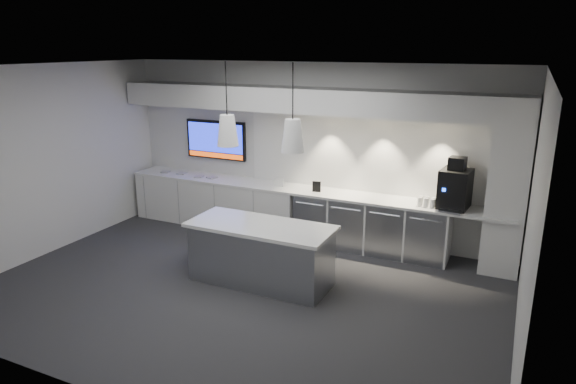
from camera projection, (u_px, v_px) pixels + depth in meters
The scene contains 28 objects.
floor at pixel (240, 290), 7.11m from camera, with size 7.00×7.00×0.00m, color #2D2D2F.
ceiling at pixel (234, 68), 6.28m from camera, with size 7.00×7.00×0.00m, color black.
wall_back at pixel (311, 151), 8.87m from camera, with size 7.00×7.00×0.00m, color silver.
wall_front at pixel (92, 253), 4.52m from camera, with size 7.00×7.00×0.00m, color silver.
wall_left at pixel (46, 161), 8.13m from camera, with size 7.00×7.00×0.00m, color silver.
wall_right at pixel (531, 224), 5.27m from camera, with size 7.00×7.00×0.00m, color silver.
back_counter at pixel (303, 190), 8.76m from camera, with size 6.80×0.65×0.04m, color white.
left_base_cabinets at pixel (217, 202), 9.60m from camera, with size 3.30×0.63×0.86m, color white.
fridge_unit_a at pixel (316, 217), 8.79m from camera, with size 0.60×0.61×0.85m, color #9A9EA3.
fridge_unit_b at pixel (351, 222), 8.53m from camera, with size 0.60×0.61×0.85m, color #9A9EA3.
fridge_unit_c at pixel (388, 228), 8.27m from camera, with size 0.60×0.61×0.85m, color #9A9EA3.
fridge_unit_d at pixel (428, 234), 8.02m from camera, with size 0.60×0.61×0.85m, color #9A9EA3.
backsplash at pixel (378, 154), 8.35m from camera, with size 4.60×0.03×1.30m, color white.
soffit at pixel (304, 100), 8.36m from camera, with size 6.90×0.60×0.40m, color white.
column at pixel (508, 187), 7.36m from camera, with size 0.55×0.55×2.60m, color white.
wall_tv at pixel (216, 140), 9.59m from camera, with size 1.25×0.07×0.72m.
island at pixel (261, 253), 7.24m from camera, with size 2.05×0.88×0.87m.
bin at pixel (201, 247), 7.97m from camera, with size 0.35×0.35×0.50m, color #9A9EA3.
coffee_machine at pixel (455, 187), 7.68m from camera, with size 0.47×0.63×0.78m.
sign_black at pixel (317, 187), 8.56m from camera, with size 0.14×0.02×0.18m, color black.
sign_white at pixel (279, 183), 8.89m from camera, with size 0.18×0.02×0.14m, color white.
cup_cluster at pixel (427, 202), 7.79m from camera, with size 0.26×0.17×0.14m, color white, non-canonical shape.
tray_a at pixel (165, 172), 9.88m from camera, with size 0.16×0.16×0.03m, color #A1A1A1.
tray_b at pixel (182, 173), 9.77m from camera, with size 0.16×0.16×0.03m, color #A1A1A1.
tray_c at pixel (199, 177), 9.53m from camera, with size 0.16×0.16×0.03m, color #A1A1A1.
tray_d at pixel (212, 178), 9.46m from camera, with size 0.16×0.16×0.03m, color #A1A1A1.
pendant_left at pixel (228, 130), 6.96m from camera, with size 0.30×0.30×1.13m.
pendant_right at pixel (293, 136), 6.56m from camera, with size 0.30×0.30×1.13m.
Camera 1 is at (3.35, -5.56, 3.27)m, focal length 32.00 mm.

